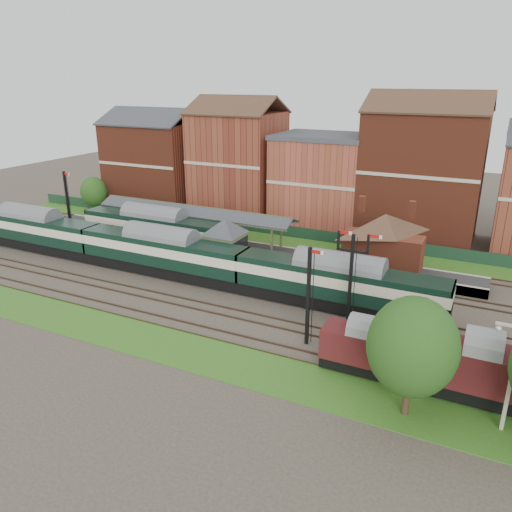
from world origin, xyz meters
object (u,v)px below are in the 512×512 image
at_px(semaphore_bracket, 351,274).
at_px(goods_van_a, 362,347).
at_px(platform_railcar, 155,228).
at_px(dmu_train, 162,252).
at_px(signal_box, 225,245).

xyz_separation_m(semaphore_bracket, goods_van_a, (2.77, -6.50, -2.71)).
height_order(semaphore_bracket, goods_van_a, semaphore_bracket).
distance_m(semaphore_bracket, platform_railcar, 28.10).
bearing_deg(dmu_train, semaphore_bracket, -6.86).
bearing_deg(dmu_train, platform_railcar, 131.55).
xyz_separation_m(dmu_train, goods_van_a, (23.55, -9.00, -0.64)).
bearing_deg(signal_box, dmu_train, -150.48).
xyz_separation_m(signal_box, dmu_train, (-5.74, -3.25, -0.63)).
xyz_separation_m(dmu_train, platform_railcar, (-5.76, 6.50, 0.02)).
bearing_deg(dmu_train, goods_van_a, -20.92).
distance_m(semaphore_bracket, dmu_train, 21.03).
distance_m(signal_box, semaphore_bracket, 16.16).
bearing_deg(goods_van_a, semaphore_bracket, 113.09).
height_order(semaphore_bracket, dmu_train, semaphore_bracket).
distance_m(dmu_train, platform_railcar, 8.68).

